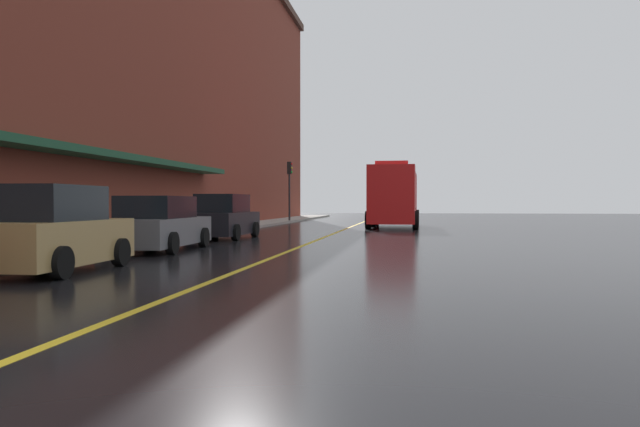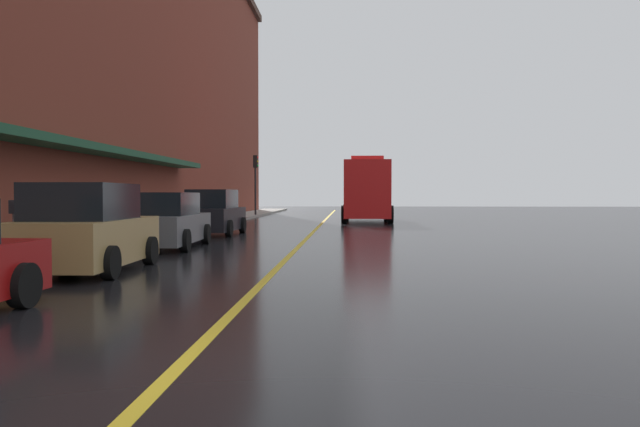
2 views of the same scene
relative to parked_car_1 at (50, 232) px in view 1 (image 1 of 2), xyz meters
name	(u,v)px [view 1 (image 1 of 2)]	position (x,y,z in m)	size (l,w,h in m)	color
ground_plane	(336,233)	(3.88, 17.69, -0.85)	(112.00, 112.00, 0.00)	black
sidewalk_left	(212,230)	(-2.32, 17.69, -0.77)	(2.40, 70.00, 0.15)	#9E9B93
lane_center_stripe	(336,233)	(3.88, 17.69, -0.84)	(0.16, 70.00, 0.01)	gold
brick_building_left	(48,41)	(-10.48, 16.69, 8.66)	(15.09, 64.00, 19.00)	maroon
parked_car_1	(50,232)	(0.00, 0.00, 0.00)	(2.18, 4.14, 1.82)	#A5844C
parked_car_2	(159,225)	(-0.10, 5.91, -0.07)	(2.19, 4.82, 1.66)	#595B60
parked_car_3	(224,218)	(0.00, 12.18, -0.01)	(2.09, 4.35, 1.80)	black
fire_truck	(394,197)	(6.46, 25.10, 0.93)	(2.99, 8.51, 3.73)	red
parking_meter_1	(193,212)	(-1.47, 12.67, 0.21)	(0.14, 0.18, 1.33)	#4C4C51
traffic_light_near	(290,179)	(-1.41, 32.68, 2.31)	(0.38, 0.36, 4.30)	#232326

